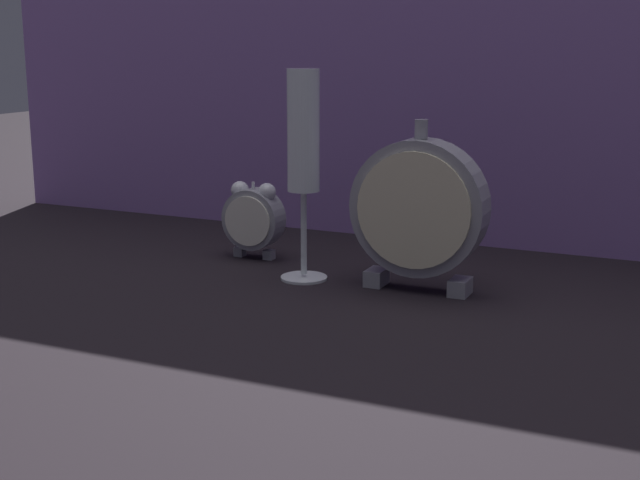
# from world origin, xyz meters

# --- Properties ---
(ground_plane) EXTENTS (4.00, 4.00, 0.00)m
(ground_plane) POSITION_xyz_m (0.00, 0.00, 0.00)
(ground_plane) COLOR black
(fabric_backdrop_drape) EXTENTS (1.27, 0.01, 0.61)m
(fabric_backdrop_drape) POSITION_xyz_m (0.00, 0.33, 0.31)
(fabric_backdrop_drape) COLOR #8460A8
(fabric_backdrop_drape) RESTS_ON ground_plane
(alarm_clock_twin_bell) EXTENTS (0.08, 0.03, 0.10)m
(alarm_clock_twin_bell) POSITION_xyz_m (-0.12, 0.14, 0.05)
(alarm_clock_twin_bell) COLOR gray
(alarm_clock_twin_bell) RESTS_ON ground_plane
(mantel_clock_silver) EXTENTS (0.15, 0.04, 0.19)m
(mantel_clock_silver) POSITION_xyz_m (0.12, 0.08, 0.09)
(mantel_clock_silver) COLOR gray
(mantel_clock_silver) RESTS_ON ground_plane
(champagne_flute) EXTENTS (0.05, 0.05, 0.24)m
(champagne_flute) POSITION_xyz_m (-0.02, 0.07, 0.15)
(champagne_flute) COLOR silver
(champagne_flute) RESTS_ON ground_plane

